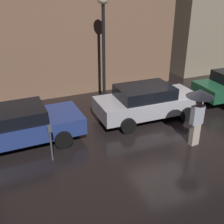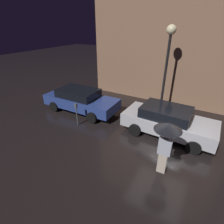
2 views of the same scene
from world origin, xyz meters
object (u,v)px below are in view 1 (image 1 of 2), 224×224
pedestrian_with_umbrella (199,104)px  street_lamp_near (103,23)px  parked_car_silver (147,101)px  parked_car_blue (15,126)px  parking_meter (51,139)px

pedestrian_with_umbrella → street_lamp_near: bearing=-76.7°
parked_car_silver → street_lamp_near: street_lamp_near is taller
parked_car_blue → parked_car_silver: parked_car_silver is taller
parked_car_blue → parked_car_silver: (5.19, 0.05, 0.01)m
parked_car_blue → pedestrian_with_umbrella: 6.24m
parked_car_blue → pedestrian_with_umbrella: bearing=-24.6°
parked_car_silver → parking_meter: size_ratio=3.42×
pedestrian_with_umbrella → parking_meter: pedestrian_with_umbrella is taller
parked_car_silver → pedestrian_with_umbrella: pedestrian_with_umbrella is taller
parked_car_blue → parking_meter: (0.93, -1.46, 0.05)m
parked_car_blue → parking_meter: 1.73m
parked_car_silver → parking_meter: parked_car_silver is taller
pedestrian_with_umbrella → parking_meter: bearing=-14.9°
parked_car_blue → parking_meter: bearing=-59.0°
parked_car_silver → street_lamp_near: (-0.95, 2.34, 2.83)m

